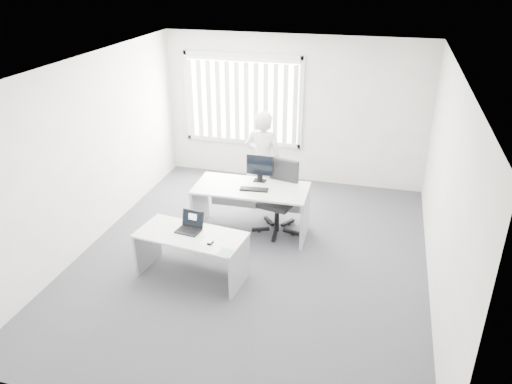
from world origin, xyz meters
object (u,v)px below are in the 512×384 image
(person, at_px, (263,161))
(laptop, at_px, (188,223))
(office_chair, at_px, (278,209))
(desk_far, at_px, (251,200))
(monitor, at_px, (260,168))
(desk_near, at_px, (191,246))

(person, height_order, laptop, person)
(office_chair, xyz_separation_m, person, (-0.44, 0.73, 0.52))
(desk_far, distance_m, monitor, 0.52)
(desk_near, relative_size, desk_far, 0.86)
(person, height_order, monitor, person)
(desk_near, height_order, office_chair, office_chair)
(desk_far, height_order, monitor, monitor)
(laptop, height_order, monitor, monitor)
(monitor, bearing_deg, desk_far, -104.95)
(desk_far, relative_size, office_chair, 1.54)
(person, relative_size, monitor, 4.03)
(desk_near, relative_size, monitor, 3.51)
(laptop, bearing_deg, office_chair, 66.76)
(desk_near, bearing_deg, desk_far, 78.27)
(office_chair, distance_m, person, 1.00)
(desk_near, bearing_deg, monitor, 78.70)
(desk_far, bearing_deg, office_chair, 26.37)
(desk_far, height_order, laptop, laptop)
(desk_far, bearing_deg, laptop, -112.89)
(desk_near, distance_m, laptop, 0.32)
(desk_near, relative_size, laptop, 4.76)
(person, distance_m, monitor, 0.71)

